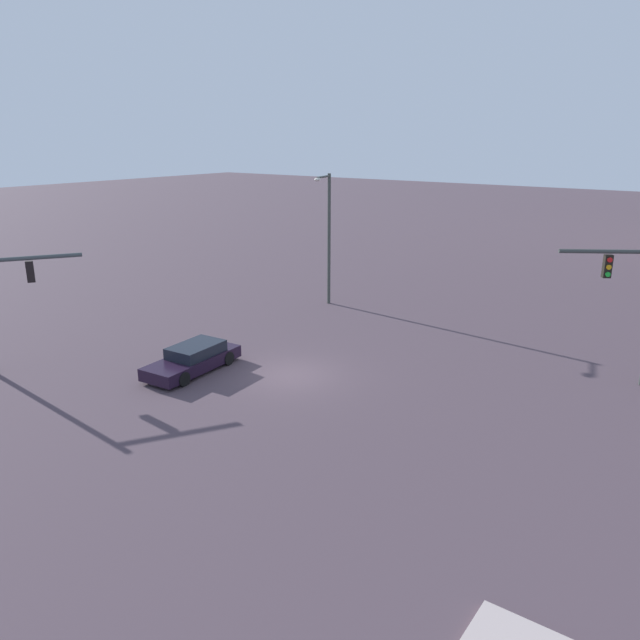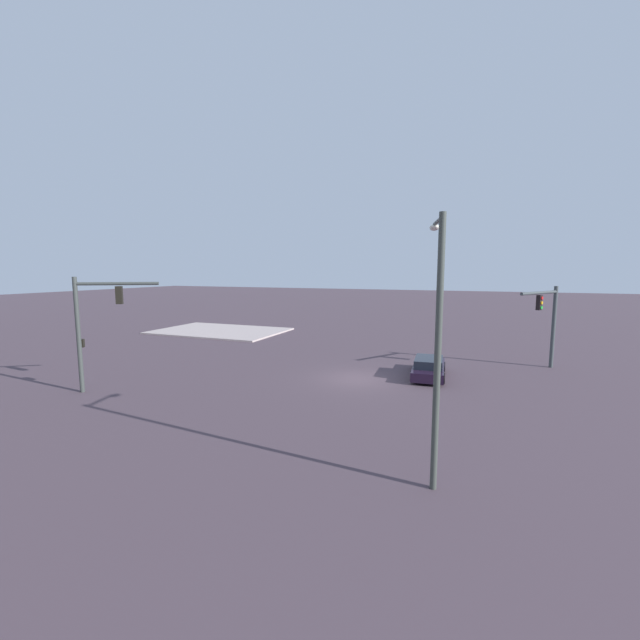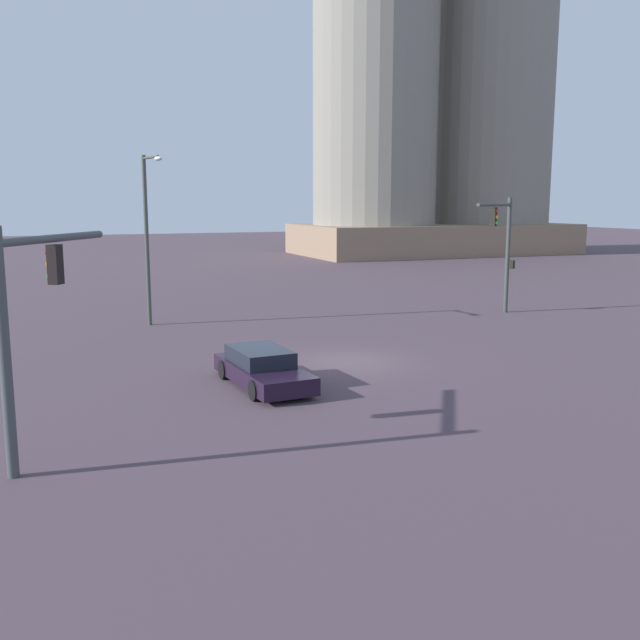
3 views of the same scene
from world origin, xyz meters
name	(u,v)px [view 1 (image 1 of 3)]	position (x,y,z in m)	size (l,w,h in m)	color
ground_plane	(290,375)	(0.00, 0.00, 0.00)	(223.68, 223.68, 0.00)	#493A43
traffic_signal_near_corner	(637,296)	(12.33, 7.58, 3.97)	(3.86, 2.41, 6.17)	#383D3A
traffic_signal_opposite_side	(2,293)	(-10.83, -6.87, 3.61)	(2.55, 3.91, 5.46)	#3D4446
streetlamp_curved_arm	(328,231)	(-5.58, 10.84, 4.68)	(0.71, 2.19, 8.12)	#3E443E
sedan_car_approaching	(193,359)	(-3.94, -2.13, 0.58)	(2.19, 4.91, 1.21)	black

